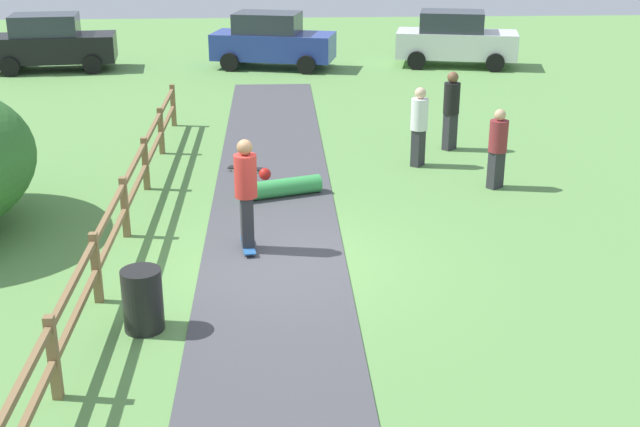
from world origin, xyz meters
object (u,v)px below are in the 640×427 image
Objects in this scene: bystander_white at (419,123)px; bystander_black at (451,107)px; skater_riding at (246,189)px; parked_car_black at (51,42)px; parked_car_blue at (272,41)px; bystander_maroon at (498,145)px; skateboard_loose at (246,168)px; skater_fallen at (279,187)px; trash_bin at (143,300)px; parked_car_white at (455,39)px.

bystander_black reaches higher than bystander_white.
skater_riding is 1.04× the size of bystander_black.
parked_car_black is at bearing 138.55° from bystander_black.
parked_car_black and parked_car_blue have the same top height.
skater_riding is at bearing -91.51° from parked_car_blue.
skateboard_loose is at bearing 165.72° from bystander_maroon.
bystander_maroon reaches higher than skateboard_loose.
skater_riding is 0.45× the size of parked_car_black.
skater_riding is 0.43× the size of parked_car_blue.
skater_fallen is 15.65m from parked_car_black.
trash_bin is 7.18m from skateboard_loose.
bystander_black is 0.43× the size of parked_car_black.
parked_car_black is at bearing -179.93° from parked_car_white.
skater_fallen is at bearing -66.34° from skateboard_loose.
trash_bin is 0.21× the size of parked_car_black.
parked_car_black and parked_car_white have the same top height.
trash_bin is 5.79m from skater_fallen.
skater_riding reaches higher than parked_car_black.
parked_car_blue is (-3.25, 11.70, -0.03)m from bystander_white.
trash_bin is at bearing -124.48° from bystander_white.
parked_car_white is (6.36, 13.60, 0.76)m from skater_fallen.
trash_bin is 0.48× the size of bystander_black.
skater_riding reaches higher than bystander_white.
skater_riding is 1.09× the size of bystander_white.
parked_car_white is (6.48, -0.00, 0.00)m from parked_car_blue.
bystander_black is 10.70m from parked_car_white.
skateboard_loose is at bearing -175.81° from bystander_white.
parked_car_white reaches higher than bystander_maroon.
skater_fallen is at bearing -148.79° from bystander_white.
bystander_black is at bearing 52.15° from bystander_white.
bystander_white is at bearing -105.45° from parked_car_white.
trash_bin is 0.54× the size of bystander_maroon.
bystander_white reaches higher than trash_bin.
parked_car_black is at bearing 132.89° from bystander_white.
skater_riding is at bearing -88.02° from skateboard_loose.
parked_car_white reaches higher than skater_fallen.
bystander_black is (6.01, 8.59, 0.59)m from trash_bin.
bystander_maroon reaches higher than skater_fallen.
bystander_maroon is 0.37× the size of parked_car_blue.
bystander_white is at bearing 130.27° from bystander_maroon.
bystander_maroon is at bearing 41.91° from trash_bin.
bystander_maroon is 0.89× the size of bystander_black.
skater_fallen is 15.03m from parked_car_white.
parked_car_blue is at bearing 179.99° from parked_car_white.
bystander_black is at bearing 17.63° from skateboard_loose.
parked_car_black is (-11.82, 10.44, -0.08)m from bystander_black.
skater_fallen is 0.38× the size of parked_car_white.
skater_riding reaches higher than skater_fallen.
bystander_black is at bearing 97.79° from bystander_maroon.
parked_car_black is at bearing 119.66° from skater_fallen.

